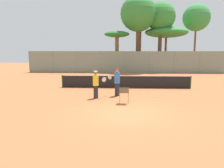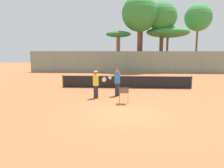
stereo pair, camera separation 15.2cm
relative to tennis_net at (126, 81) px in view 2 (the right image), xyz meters
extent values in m
plane|color=#B26038|center=(0.00, -7.44, -0.56)|extent=(80.00, 80.00, 0.00)
cylinder|color=#26592D|center=(-5.41, 0.00, -0.02)|extent=(0.10, 0.10, 1.07)
cylinder|color=#26592D|center=(5.41, 0.00, -0.02)|extent=(0.10, 0.10, 1.07)
cube|color=black|center=(0.00, 0.00, -0.05)|extent=(10.82, 0.01, 1.01)
cube|color=white|center=(0.00, 0.00, 0.48)|extent=(10.82, 0.02, 0.06)
cylinder|color=gray|center=(-13.41, 11.80, 0.92)|extent=(0.08, 0.08, 2.96)
cylinder|color=gray|center=(-10.06, 11.80, 0.92)|extent=(0.08, 0.08, 2.96)
cylinder|color=gray|center=(-6.71, 11.80, 0.92)|extent=(0.08, 0.08, 2.96)
cylinder|color=gray|center=(-3.35, 11.80, 0.92)|extent=(0.08, 0.08, 2.96)
cylinder|color=gray|center=(0.00, 11.80, 0.92)|extent=(0.08, 0.08, 2.96)
cylinder|color=gray|center=(3.35, 11.80, 0.92)|extent=(0.08, 0.08, 2.96)
cylinder|color=gray|center=(6.71, 11.80, 0.92)|extent=(0.08, 0.08, 2.96)
cylinder|color=gray|center=(10.06, 11.80, 0.92)|extent=(0.08, 0.08, 2.96)
cube|color=gray|center=(0.00, 11.80, 0.92)|extent=(26.82, 0.01, 2.96)
cylinder|color=brown|center=(5.17, 14.99, 2.75)|extent=(0.56, 0.56, 6.62)
sphere|color=#338438|center=(5.17, 14.99, 7.33)|extent=(4.23, 4.23, 4.23)
cylinder|color=brown|center=(6.24, 16.01, 1.91)|extent=(0.34, 0.34, 4.94)
ellipsoid|color=#338438|center=(6.24, 16.01, 5.18)|extent=(6.45, 6.45, 1.61)
cylinder|color=brown|center=(2.25, 15.79, 2.72)|extent=(0.45, 0.45, 6.56)
ellipsoid|color=#338438|center=(2.25, 15.79, 6.63)|extent=(5.04, 5.04, 1.26)
cylinder|color=brown|center=(-1.17, 13.66, 1.89)|extent=(0.54, 0.54, 4.89)
ellipsoid|color=#28722D|center=(-1.17, 13.66, 4.79)|extent=(3.60, 3.60, 0.90)
cylinder|color=brown|center=(11.14, 17.74, 2.86)|extent=(0.29, 0.29, 6.84)
sphere|color=#388E42|center=(11.14, 17.74, 7.54)|extent=(4.20, 4.20, 4.20)
cylinder|color=brown|center=(1.86, 14.17, 2.80)|extent=(0.56, 0.56, 6.71)
sphere|color=#338438|center=(1.86, 14.17, 7.69)|extent=(5.12, 5.12, 5.12)
cylinder|color=#26262D|center=(-0.62, -3.17, -0.11)|extent=(0.32, 0.32, 0.90)
cylinder|color=blue|center=(-0.62, -3.17, 0.71)|extent=(0.39, 0.39, 0.75)
sphere|color=tan|center=(-0.62, -3.17, 1.21)|extent=(0.24, 0.24, 0.24)
cylinder|color=red|center=(-0.62, -3.17, 1.31)|extent=(0.26, 0.26, 0.06)
cylinder|color=black|center=(-0.97, -3.04, 0.53)|extent=(0.15, 0.08, 0.27)
ellipsoid|color=silver|center=(-1.15, -2.98, 0.75)|extent=(0.39, 0.16, 0.43)
cylinder|color=#26262D|center=(-2.01, -4.00, -0.13)|extent=(0.31, 0.31, 0.86)
cylinder|color=yellow|center=(-2.01, -4.00, 0.67)|extent=(0.38, 0.38, 0.72)
sphere|color=#8C6647|center=(-2.01, -4.00, 1.14)|extent=(0.23, 0.23, 0.23)
cylinder|color=white|center=(-2.01, -4.00, 1.24)|extent=(0.25, 0.25, 0.06)
cylinder|color=black|center=(-1.65, -3.97, 0.49)|extent=(0.15, 0.04, 0.27)
ellipsoid|color=silver|center=(-1.46, -3.96, 0.71)|extent=(0.40, 0.06, 0.43)
cylinder|color=brown|center=(-0.39, -5.51, -0.22)|extent=(0.02, 0.02, 0.67)
cylinder|color=brown|center=(0.12, -5.51, -0.22)|extent=(0.02, 0.02, 0.67)
cylinder|color=brown|center=(-0.39, -5.15, -0.22)|extent=(0.02, 0.02, 0.67)
cylinder|color=brown|center=(0.12, -5.15, -0.22)|extent=(0.02, 0.02, 0.67)
cube|color=brown|center=(-0.13, -5.33, 0.12)|extent=(0.55, 0.40, 0.01)
cube|color=brown|center=(-0.13, -5.53, 0.26)|extent=(0.55, 0.01, 0.30)
cube|color=brown|center=(-0.13, -5.13, 0.26)|extent=(0.55, 0.01, 0.30)
cube|color=brown|center=(-0.41, -5.33, 0.26)|extent=(0.01, 0.40, 0.30)
cube|color=brown|center=(0.14, -5.33, 0.26)|extent=(0.01, 0.40, 0.30)
sphere|color=#D1E54C|center=(0.04, -5.36, 0.21)|extent=(0.07, 0.07, 0.07)
sphere|color=#D1E54C|center=(-0.35, -5.45, 0.16)|extent=(0.07, 0.07, 0.07)
sphere|color=#D1E54C|center=(-0.24, -5.45, 0.16)|extent=(0.07, 0.07, 0.07)
sphere|color=#D1E54C|center=(0.07, -5.40, 0.21)|extent=(0.07, 0.07, 0.07)
sphere|color=#D1E54C|center=(-0.16, -5.38, 0.16)|extent=(0.07, 0.07, 0.07)
sphere|color=#D1E54C|center=(-0.05, -5.34, 0.21)|extent=(0.07, 0.07, 0.07)
sphere|color=#D1E54C|center=(-0.19, -5.30, 0.21)|extent=(0.07, 0.07, 0.07)
sphere|color=#D1E54C|center=(-0.25, -5.35, 0.16)|extent=(0.07, 0.07, 0.07)
sphere|color=#D1E54C|center=(0.05, -5.19, 0.16)|extent=(0.07, 0.07, 0.07)
sphere|color=#D1E54C|center=(-0.15, -5.26, 0.16)|extent=(0.07, 0.07, 0.07)
sphere|color=#D1E54C|center=(-0.28, -5.29, 0.16)|extent=(0.07, 0.07, 0.07)
sphere|color=#D1E54C|center=(-0.08, -5.42, 0.21)|extent=(0.07, 0.07, 0.07)
sphere|color=#D1E54C|center=(-0.08, -5.36, 0.21)|extent=(0.07, 0.07, 0.07)
sphere|color=#D1E54C|center=(1.79, -4.50, -0.53)|extent=(0.07, 0.07, 0.07)
sphere|color=#D1E54C|center=(-1.45, -5.90, -0.53)|extent=(0.07, 0.07, 0.07)
sphere|color=#D1E54C|center=(-0.60, -6.46, -0.53)|extent=(0.07, 0.07, 0.07)
sphere|color=#D1E54C|center=(0.83, -3.66, -0.53)|extent=(0.07, 0.07, 0.07)
cube|color=#3F4C8C|center=(-4.58, 14.84, -0.11)|extent=(4.20, 1.70, 0.90)
cube|color=#33383D|center=(-4.78, 14.84, 0.69)|extent=(2.20, 1.50, 0.70)
camera|label=1|loc=(-0.17, -18.23, 2.71)|focal=35.00mm
camera|label=2|loc=(-0.02, -18.22, 2.71)|focal=35.00mm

